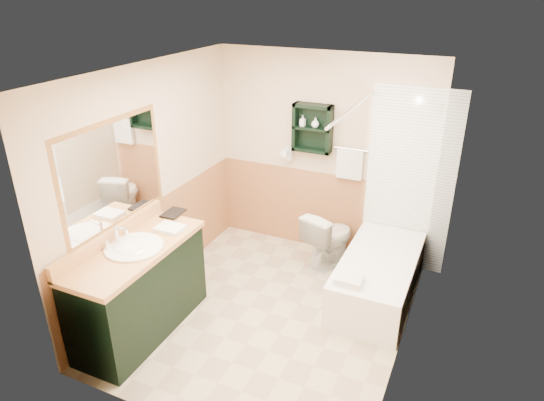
# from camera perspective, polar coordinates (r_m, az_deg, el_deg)

# --- Properties ---
(floor) EXTENTS (3.00, 3.00, 0.00)m
(floor) POSITION_cam_1_polar(r_m,az_deg,el_deg) (5.05, -0.35, -13.05)
(floor) COLOR #C2B38D
(floor) RESTS_ON ground
(back_wall) EXTENTS (2.60, 0.04, 2.40)m
(back_wall) POSITION_cam_1_polar(r_m,az_deg,el_deg) (5.74, 5.99, 5.27)
(back_wall) COLOR beige
(back_wall) RESTS_ON ground
(left_wall) EXTENTS (0.04, 3.00, 2.40)m
(left_wall) POSITION_cam_1_polar(r_m,az_deg,el_deg) (5.07, -14.08, 2.00)
(left_wall) COLOR beige
(left_wall) RESTS_ON ground
(right_wall) EXTENTS (0.04, 3.00, 2.40)m
(right_wall) POSITION_cam_1_polar(r_m,az_deg,el_deg) (4.11, 16.63, -3.83)
(right_wall) COLOR beige
(right_wall) RESTS_ON ground
(ceiling) EXTENTS (2.60, 3.00, 0.04)m
(ceiling) POSITION_cam_1_polar(r_m,az_deg,el_deg) (4.06, -0.44, 15.17)
(ceiling) COLOR white
(ceiling) RESTS_ON back_wall
(wainscot_left) EXTENTS (2.98, 2.98, 1.00)m
(wainscot_left) POSITION_cam_1_polar(r_m,az_deg,el_deg) (5.35, -13.02, -4.99)
(wainscot_left) COLOR #C17A4E
(wainscot_left) RESTS_ON left_wall
(wainscot_back) EXTENTS (2.58, 2.58, 1.00)m
(wainscot_back) POSITION_cam_1_polar(r_m,az_deg,el_deg) (5.97, 5.59, -1.18)
(wainscot_back) COLOR #C17A4E
(wainscot_back) RESTS_ON back_wall
(mirror_frame) EXTENTS (1.30, 1.30, 1.00)m
(mirror_frame) POSITION_cam_1_polar(r_m,az_deg,el_deg) (4.55, -18.13, 2.94)
(mirror_frame) COLOR olive
(mirror_frame) RESTS_ON left_wall
(mirror_glass) EXTENTS (1.20, 1.20, 0.90)m
(mirror_glass) POSITION_cam_1_polar(r_m,az_deg,el_deg) (4.54, -18.09, 2.93)
(mirror_glass) COLOR white
(mirror_glass) RESTS_ON left_wall
(tile_right) EXTENTS (1.50, 1.50, 2.10)m
(tile_right) POSITION_cam_1_polar(r_m,az_deg,el_deg) (4.85, 17.35, -1.42)
(tile_right) COLOR white
(tile_right) RESTS_ON right_wall
(tile_back) EXTENTS (0.95, 0.95, 2.10)m
(tile_back) POSITION_cam_1_polar(r_m,az_deg,el_deg) (5.54, 15.86, 2.05)
(tile_back) COLOR white
(tile_back) RESTS_ON back_wall
(tile_accent) EXTENTS (1.50, 1.50, 0.10)m
(tile_accent) POSITION_cam_1_polar(r_m,az_deg,el_deg) (4.56, 18.57, 8.26)
(tile_accent) COLOR #14462F
(tile_accent) RESTS_ON right_wall
(wall_shelf) EXTENTS (0.45, 0.15, 0.55)m
(wall_shelf) POSITION_cam_1_polar(r_m,az_deg,el_deg) (5.56, 4.78, 8.47)
(wall_shelf) COLOR black
(wall_shelf) RESTS_ON back_wall
(hair_dryer) EXTENTS (0.10, 0.24, 0.18)m
(hair_dryer) POSITION_cam_1_polar(r_m,az_deg,el_deg) (5.79, 1.94, 5.57)
(hair_dryer) COLOR silver
(hair_dryer) RESTS_ON back_wall
(towel_bar) EXTENTS (0.40, 0.06, 0.40)m
(towel_bar) POSITION_cam_1_polar(r_m,az_deg,el_deg) (5.53, 9.27, 5.99)
(towel_bar) COLOR silver
(towel_bar) RESTS_ON back_wall
(curtain_rod) EXTENTS (0.03, 1.60, 0.03)m
(curtain_rod) POSITION_cam_1_polar(r_m,az_deg,el_deg) (4.66, 9.59, 10.79)
(curtain_rod) COLOR silver
(curtain_rod) RESTS_ON back_wall
(shower_curtain) EXTENTS (1.05, 1.05, 1.70)m
(shower_curtain) POSITION_cam_1_polar(r_m,az_deg,el_deg) (5.08, 9.45, 1.87)
(shower_curtain) COLOR beige
(shower_curtain) RESTS_ON curtain_rod
(vanity) EXTENTS (0.59, 1.42, 0.90)m
(vanity) POSITION_cam_1_polar(r_m,az_deg,el_deg) (4.75, -15.29, -10.10)
(vanity) COLOR black
(vanity) RESTS_ON ground
(bathtub) EXTENTS (0.72, 1.50, 0.48)m
(bathtub) POSITION_cam_1_polar(r_m,az_deg,el_deg) (5.25, 12.33, -8.86)
(bathtub) COLOR white
(bathtub) RESTS_ON ground
(toilet) EXTENTS (0.59, 0.78, 0.67)m
(toilet) POSITION_cam_1_polar(r_m,az_deg,el_deg) (5.70, 6.72, -4.42)
(toilet) COLOR white
(toilet) RESTS_ON ground
(counter_towel) EXTENTS (0.25, 0.20, 0.04)m
(counter_towel) POSITION_cam_1_polar(r_m,az_deg,el_deg) (4.72, -11.91, -3.23)
(counter_towel) COLOR silver
(counter_towel) RESTS_ON vanity
(vanity_book) EXTENTS (0.19, 0.03, 0.25)m
(vanity_book) POSITION_cam_1_polar(r_m,az_deg,el_deg) (5.04, -12.51, -0.15)
(vanity_book) COLOR black
(vanity_book) RESTS_ON vanity
(tub_towel) EXTENTS (0.25, 0.21, 0.07)m
(tub_towel) POSITION_cam_1_polar(r_m,az_deg,el_deg) (4.66, 9.05, -9.22)
(tub_towel) COLOR silver
(tub_towel) RESTS_ON bathtub
(soap_bottle_a) EXTENTS (0.07, 0.13, 0.06)m
(soap_bottle_a) POSITION_cam_1_polar(r_m,az_deg,el_deg) (5.58, 3.62, 9.03)
(soap_bottle_a) COLOR white
(soap_bottle_a) RESTS_ON wall_shelf
(soap_bottle_b) EXTENTS (0.11, 0.13, 0.09)m
(soap_bottle_b) POSITION_cam_1_polar(r_m,az_deg,el_deg) (5.53, 5.12, 9.00)
(soap_bottle_b) COLOR white
(soap_bottle_b) RESTS_ON wall_shelf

